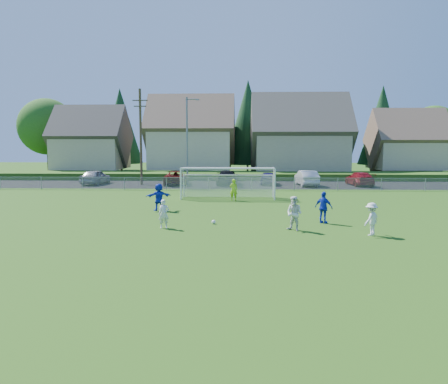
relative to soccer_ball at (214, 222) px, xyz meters
The scene contains 22 objects.
ground 4.82m from the soccer_ball, 84.75° to the right, with size 160.00×160.00×0.00m, color #193D0C.
asphalt_lot 22.70m from the soccer_ball, 88.89° to the left, with size 60.00×60.00×0.00m, color black.
grass_embankment 30.20m from the soccer_ball, 89.16° to the left, with size 70.00×6.00×0.80m, color #1E420F.
soccer_ball is the anchor object (origin of this frame).
player_white_a 2.89m from the soccer_ball, 152.65° to the right, with size 0.55×0.36×1.50m, color silver.
player_white_b 4.57m from the soccer_ball, 21.99° to the right, with size 0.85×0.66×1.75m, color silver.
player_white_c 8.20m from the soccer_ball, 19.14° to the right, with size 1.02×0.59×1.58m, color silver.
player_blue_a 6.11m from the soccer_ball, ahead, with size 1.03×0.43×1.75m, color #142FBC.
player_blue_b 6.09m from the soccer_ball, 129.96° to the left, with size 1.66×0.53×1.79m, color #142FBC.
goalkeeper 9.83m from the soccer_ball, 84.65° to the left, with size 0.61×0.40×1.67m, color #A5DF1A.
car_a 26.59m from the soccer_ball, 122.08° to the left, with size 1.86×4.63×1.58m, color gray.
car_c 23.39m from the soccer_ball, 103.54° to the left, with size 2.41×5.23×1.45m, color #540E09.
car_d 22.68m from the soccer_ball, 89.98° to the left, with size 2.13×5.24×1.52m, color black.
car_e 23.34m from the soccer_ball, 79.25° to the left, with size 1.65×4.09×1.40m, color #1C164F.
car_f 23.35m from the soccer_ball, 69.30° to the left, with size 1.68×4.81×1.58m, color silver.
car_g 26.15m from the soccer_ball, 58.16° to the left, with size 1.97×4.85×1.41m, color maroon.
soccer_goal 11.36m from the soccer_ball, 87.76° to the left, with size 7.42×1.90×2.50m.
chainlink_fence 17.21m from the soccer_ball, 88.53° to the left, with size 52.06×0.06×1.20m.
streetlight 22.09m from the soccer_ball, 100.70° to the left, with size 1.38×0.18×9.00m.
utility_pole 24.50m from the soccer_ball, 112.20° to the left, with size 1.60×0.26×10.00m.
houses_row 38.42m from the soccer_ball, 86.33° to the left, with size 53.90×11.45×13.27m.
tree_row 44.48m from the soccer_ball, 88.06° to the left, with size 65.98×12.36×13.80m.
Camera 1 is at (1.07, -18.65, 4.40)m, focal length 35.00 mm.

